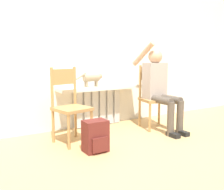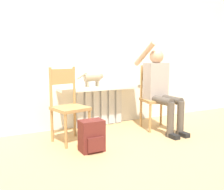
{
  "view_description": "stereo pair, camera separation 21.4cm",
  "coord_description": "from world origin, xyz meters",
  "px_view_note": "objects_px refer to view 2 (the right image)",
  "views": [
    {
      "loc": [
        -1.95,
        -2.51,
        1.11
      ],
      "look_at": [
        0.0,
        0.71,
        0.55
      ],
      "focal_mm": 42.0,
      "sensor_mm": 36.0,
      "label": 1
    },
    {
      "loc": [
        -1.76,
        -2.61,
        1.11
      ],
      "look_at": [
        0.0,
        0.71,
        0.55
      ],
      "focal_mm": 42.0,
      "sensor_mm": 36.0,
      "label": 2
    }
  ],
  "objects_px": {
    "chair_right": "(155,97)",
    "person": "(160,85)",
    "backpack": "(92,136)",
    "cat": "(93,78)",
    "chair_left": "(68,104)"
  },
  "relations": [
    {
      "from": "chair_right",
      "to": "cat",
      "type": "height_order",
      "value": "chair_right"
    },
    {
      "from": "chair_left",
      "to": "chair_right",
      "type": "distance_m",
      "value": 1.39
    },
    {
      "from": "chair_left",
      "to": "cat",
      "type": "relative_size",
      "value": 2.22
    },
    {
      "from": "chair_left",
      "to": "chair_right",
      "type": "bearing_deg",
      "value": -12.38
    },
    {
      "from": "chair_left",
      "to": "person",
      "type": "height_order",
      "value": "person"
    },
    {
      "from": "backpack",
      "to": "chair_right",
      "type": "bearing_deg",
      "value": 20.77
    },
    {
      "from": "cat",
      "to": "backpack",
      "type": "distance_m",
      "value": 1.17
    },
    {
      "from": "chair_right",
      "to": "person",
      "type": "distance_m",
      "value": 0.23
    },
    {
      "from": "chair_left",
      "to": "person",
      "type": "relative_size",
      "value": 0.73
    },
    {
      "from": "chair_right",
      "to": "backpack",
      "type": "relative_size",
      "value": 2.61
    },
    {
      "from": "chair_right",
      "to": "person",
      "type": "relative_size",
      "value": 0.73
    },
    {
      "from": "chair_left",
      "to": "backpack",
      "type": "relative_size",
      "value": 2.61
    },
    {
      "from": "chair_right",
      "to": "cat",
      "type": "distance_m",
      "value": 1.0
    },
    {
      "from": "chair_left",
      "to": "chair_right",
      "type": "xyz_separation_m",
      "value": [
        1.39,
        0.0,
        0.0
      ]
    },
    {
      "from": "cat",
      "to": "person",
      "type": "bearing_deg",
      "value": -33.21
    }
  ]
}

